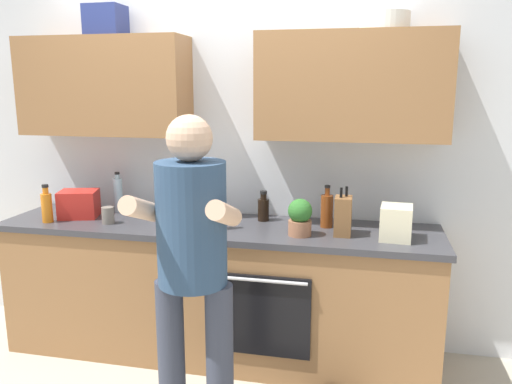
{
  "coord_description": "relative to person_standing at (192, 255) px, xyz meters",
  "views": [
    {
      "loc": [
        0.93,
        -3.02,
        1.78
      ],
      "look_at": [
        0.29,
        -0.1,
        1.15
      ],
      "focal_mm": 35.51,
      "sensor_mm": 36.0,
      "label": 1
    }
  ],
  "objects": [
    {
      "name": "mixing_bowl",
      "position": [
        -0.4,
        0.84,
        -0.03
      ],
      "size": [
        0.29,
        0.29,
        0.08
      ],
      "primitive_type": "cylinder",
      "color": "silver",
      "rests_on": "counter"
    },
    {
      "name": "grocery_bag_rice",
      "position": [
        0.99,
        0.73,
        0.03
      ],
      "size": [
        0.19,
        0.21,
        0.2
      ],
      "primitive_type": "cube",
      "rotation": [
        0.0,
        0.0,
        -0.08
      ],
      "color": "beige",
      "rests_on": "counter"
    },
    {
      "name": "back_wall_unit",
      "position": [
        -0.12,
        1.07,
        0.52
      ],
      "size": [
        4.0,
        0.38,
        2.5
      ],
      "color": "silver",
      "rests_on": "ground"
    },
    {
      "name": "bottle_wine",
      "position": [
        -0.06,
        0.71,
        0.02
      ],
      "size": [
        0.06,
        0.06,
        0.23
      ],
      "color": "#471419",
      "rests_on": "counter"
    },
    {
      "name": "knife_block",
      "position": [
        0.69,
        0.75,
        0.05
      ],
      "size": [
        0.1,
        0.14,
        0.29
      ],
      "color": "brown",
      "rests_on": "counter"
    },
    {
      "name": "grocery_bag_crisps",
      "position": [
        -1.09,
        0.79,
        0.02
      ],
      "size": [
        0.29,
        0.26,
        0.18
      ],
      "primitive_type": "cube",
      "rotation": [
        0.0,
        0.0,
        0.28
      ],
      "color": "red",
      "rests_on": "counter"
    },
    {
      "name": "cup_tea",
      "position": [
        -0.14,
        0.79,
        -0.02
      ],
      "size": [
        0.08,
        0.08,
        0.1
      ],
      "primitive_type": "cylinder",
      "color": "#33598C",
      "rests_on": "counter"
    },
    {
      "name": "cup_stoneware",
      "position": [
        -0.82,
        0.68,
        -0.02
      ],
      "size": [
        0.08,
        0.08,
        0.11
      ],
      "primitive_type": "cylinder",
      "color": "slate",
      "rests_on": "counter"
    },
    {
      "name": "counter",
      "position": [
        -0.12,
        0.8,
        -0.52
      ],
      "size": [
        2.84,
        0.67,
        0.9
      ],
      "color": "olive",
      "rests_on": "ground"
    },
    {
      "name": "bottle_vinegar",
      "position": [
        0.58,
        0.9,
        0.04
      ],
      "size": [
        0.08,
        0.08,
        0.27
      ],
      "color": "brown",
      "rests_on": "counter"
    },
    {
      "name": "potted_herb",
      "position": [
        0.44,
        0.68,
        0.04
      ],
      "size": [
        0.15,
        0.15,
        0.22
      ],
      "color": "#9E6647",
      "rests_on": "counter"
    },
    {
      "name": "bottle_juice",
      "position": [
        -1.22,
        0.63,
        0.03
      ],
      "size": [
        0.07,
        0.07,
        0.25
      ],
      "color": "orange",
      "rests_on": "counter"
    },
    {
      "name": "bottle_water",
      "position": [
        -0.9,
        0.99,
        0.05
      ],
      "size": [
        0.06,
        0.06,
        0.29
      ],
      "color": "silver",
      "rests_on": "counter"
    },
    {
      "name": "ground_plane",
      "position": [
        -0.12,
        0.8,
        -0.97
      ],
      "size": [
        12.0,
        12.0,
        0.0
      ],
      "primitive_type": "plane",
      "color": "#B2A893"
    },
    {
      "name": "bottle_soy",
      "position": [
        0.16,
        0.97,
        0.01
      ],
      "size": [
        0.08,
        0.08,
        0.2
      ],
      "color": "black",
      "rests_on": "counter"
    },
    {
      "name": "person_standing",
      "position": [
        0.0,
        0.0,
        0.0
      ],
      "size": [
        0.49,
        0.45,
        1.65
      ],
      "color": "#383D4C",
      "rests_on": "ground"
    }
  ]
}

